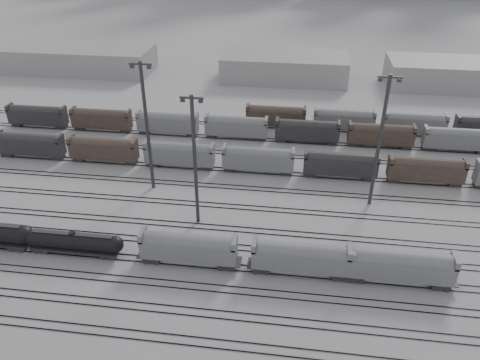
# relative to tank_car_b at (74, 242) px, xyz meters

# --- Properties ---
(ground) EXTENTS (900.00, 900.00, 0.00)m
(ground) POSITION_rel_tank_car_b_xyz_m (18.58, -1.00, -2.37)
(ground) COLOR silver
(ground) RESTS_ON ground
(tracks) EXTENTS (220.00, 71.50, 0.16)m
(tracks) POSITION_rel_tank_car_b_xyz_m (18.58, 16.50, -2.29)
(tracks) COLOR black
(tracks) RESTS_ON ground
(tank_car_b) EXTENTS (16.57, 2.76, 4.09)m
(tank_car_b) POSITION_rel_tank_car_b_xyz_m (0.00, 0.00, 0.00)
(tank_car_b) COLOR black
(tank_car_b) RESTS_ON ground
(hopper_car_a) EXTENTS (15.15, 3.01, 5.42)m
(hopper_car_a) POSITION_rel_tank_car_b_xyz_m (18.89, 0.00, 0.98)
(hopper_car_a) COLOR black
(hopper_car_a) RESTS_ON ground
(hopper_car_b) EXTENTS (15.21, 3.02, 5.44)m
(hopper_car_b) POSITION_rel_tank_car_b_xyz_m (36.39, 0.00, 0.99)
(hopper_car_b) COLOR black
(hopper_car_b) RESTS_ON ground
(hopper_car_c) EXTENTS (15.62, 3.10, 5.58)m
(hopper_car_c) POSITION_rel_tank_car_b_xyz_m (50.67, 0.00, 1.08)
(hopper_car_c) COLOR black
(hopper_car_c) RESTS_ON ground
(light_mast_b) EXTENTS (4.10, 0.66, 25.65)m
(light_mast_b) POSITION_rel_tank_car_b_xyz_m (6.36, 21.85, 11.24)
(light_mast_b) COLOR #353537
(light_mast_b) RESTS_ON ground
(light_mast_c) EXTENTS (3.81, 0.61, 23.80)m
(light_mast_c) POSITION_rel_tank_car_b_xyz_m (17.80, 11.47, 10.26)
(light_mast_c) COLOR #353537
(light_mast_c) RESTS_ON ground
(light_mast_d) EXTENTS (4.04, 0.65, 25.24)m
(light_mast_d) POSITION_rel_tank_car_b_xyz_m (48.84, 21.60, 11.02)
(light_mast_d) COLOR #353537
(light_mast_d) RESTS_ON ground
(bg_string_near) EXTENTS (151.00, 3.00, 5.60)m
(bg_string_near) POSITION_rel_tank_car_b_xyz_m (26.58, 31.00, 0.43)
(bg_string_near) COLOR gray
(bg_string_near) RESTS_ON ground
(bg_string_mid) EXTENTS (151.00, 3.00, 5.60)m
(bg_string_mid) POSITION_rel_tank_car_b_xyz_m (36.58, 47.00, 0.43)
(bg_string_mid) COLOR black
(bg_string_mid) RESTS_ON ground
(bg_string_far) EXTENTS (66.00, 3.00, 5.60)m
(bg_string_far) POSITION_rel_tank_car_b_xyz_m (54.08, 55.00, 0.43)
(bg_string_far) COLOR brown
(bg_string_far) RESTS_ON ground
(warehouse_left) EXTENTS (50.00, 18.00, 8.00)m
(warehouse_left) POSITION_rel_tank_car_b_xyz_m (-41.42, 94.00, 1.63)
(warehouse_left) COLOR gray
(warehouse_left) RESTS_ON ground
(warehouse_mid) EXTENTS (40.00, 18.00, 8.00)m
(warehouse_mid) POSITION_rel_tank_car_b_xyz_m (28.58, 94.00, 1.63)
(warehouse_mid) COLOR gray
(warehouse_mid) RESTS_ON ground
(warehouse_right) EXTENTS (35.00, 18.00, 8.00)m
(warehouse_right) POSITION_rel_tank_car_b_xyz_m (78.58, 94.00, 1.63)
(warehouse_right) COLOR gray
(warehouse_right) RESTS_ON ground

